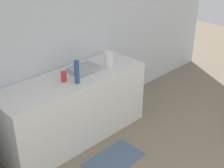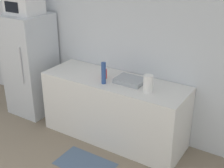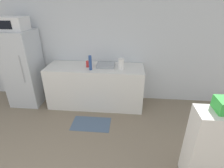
% 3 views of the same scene
% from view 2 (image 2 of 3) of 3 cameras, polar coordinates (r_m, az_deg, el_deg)
% --- Properties ---
extents(wall_back, '(8.00, 0.06, 2.60)m').
position_cam_2_polar(wall_back, '(4.66, -2.05, 7.99)').
color(wall_back, silver).
rests_on(wall_back, ground_plane).
extents(refrigerator, '(0.64, 0.69, 1.64)m').
position_cam_2_polar(refrigerator, '(5.22, -14.59, 3.45)').
color(refrigerator, silver).
rests_on(refrigerator, ground_plane).
extents(microwave, '(0.49, 0.41, 0.26)m').
position_cam_2_polar(microwave, '(4.98, -15.76, 13.68)').
color(microwave, white).
rests_on(microwave, refrigerator).
extents(counter, '(2.05, 0.70, 0.91)m').
position_cam_2_polar(counter, '(4.44, 0.38, -4.63)').
color(counter, silver).
rests_on(counter, ground_plane).
extents(sink_basin, '(0.38, 0.29, 0.06)m').
position_cam_2_polar(sink_basin, '(4.15, 3.31, 0.66)').
color(sink_basin, '#9EA3A8').
rests_on(sink_basin, counter).
extents(bottle_tall, '(0.06, 0.06, 0.29)m').
position_cam_2_polar(bottle_tall, '(4.08, -1.55, 2.01)').
color(bottle_tall, '#2D4C8C').
rests_on(bottle_tall, counter).
extents(bottle_short, '(0.07, 0.07, 0.13)m').
position_cam_2_polar(bottle_short, '(4.27, -1.40, 1.89)').
color(bottle_short, red).
rests_on(bottle_short, counter).
extents(paper_towel_roll, '(0.12, 0.12, 0.22)m').
position_cam_2_polar(paper_towel_roll, '(3.88, 6.62, 0.06)').
color(paper_towel_roll, white).
rests_on(paper_towel_roll, counter).
extents(kitchen_rug, '(0.75, 0.45, 0.01)m').
position_cam_2_polar(kitchen_rug, '(4.18, -4.95, -14.32)').
color(kitchen_rug, slate).
rests_on(kitchen_rug, ground_plane).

